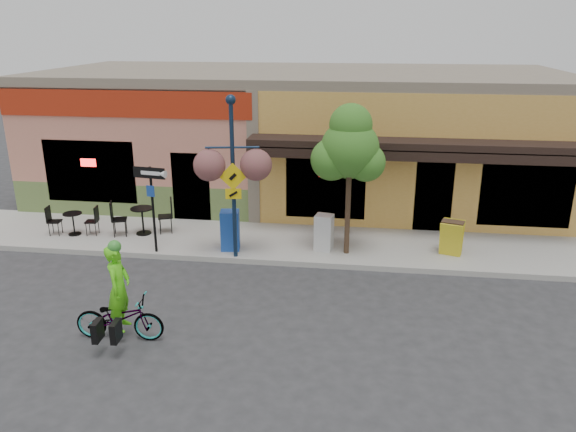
# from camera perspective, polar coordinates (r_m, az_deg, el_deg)

# --- Properties ---
(ground) EXTENTS (90.00, 90.00, 0.00)m
(ground) POSITION_cam_1_polar(r_m,az_deg,el_deg) (14.40, -2.07, -5.84)
(ground) COLOR #2D2D30
(ground) RESTS_ON ground
(sidewalk) EXTENTS (24.00, 3.00, 0.15)m
(sidewalk) POSITION_cam_1_polar(r_m,az_deg,el_deg) (16.19, -0.87, -2.68)
(sidewalk) COLOR #9E9B93
(sidewalk) RESTS_ON ground
(curb) EXTENTS (24.00, 0.12, 0.15)m
(curb) POSITION_cam_1_polar(r_m,az_deg,el_deg) (14.86, -1.71, -4.70)
(curb) COLOR #A8A59E
(curb) RESTS_ON ground
(building) EXTENTS (18.20, 8.20, 4.50)m
(building) POSITION_cam_1_polar(r_m,az_deg,el_deg) (20.86, 1.38, 8.43)
(building) COLOR tan
(building) RESTS_ON ground
(bicycle) EXTENTS (1.82, 0.72, 0.94)m
(bicycle) POSITION_cam_1_polar(r_m,az_deg,el_deg) (11.86, -16.74, -9.88)
(bicycle) COLOR maroon
(bicycle) RESTS_ON ground
(cyclist_rider) EXTENTS (0.46, 0.67, 1.77)m
(cyclist_rider) POSITION_cam_1_polar(r_m,az_deg,el_deg) (11.65, -16.70, -8.11)
(cyclist_rider) COLOR #56DC17
(cyclist_rider) RESTS_ON ground
(lamp_post) EXTENTS (1.44, 0.77, 4.27)m
(lamp_post) POSITION_cam_1_polar(r_m,az_deg,el_deg) (14.41, -5.59, 3.77)
(lamp_post) COLOR #13253D
(lamp_post) RESTS_ON sidewalk
(one_way_sign) EXTENTS (0.93, 0.33, 2.37)m
(one_way_sign) POSITION_cam_1_polar(r_m,az_deg,el_deg) (15.36, -13.53, 0.59)
(one_way_sign) COLOR black
(one_way_sign) RESTS_ON sidewalk
(cafe_set_left) EXTENTS (1.53, 0.91, 0.87)m
(cafe_set_left) POSITION_cam_1_polar(r_m,az_deg,el_deg) (17.58, -20.99, -0.44)
(cafe_set_left) COLOR black
(cafe_set_left) RESTS_ON sidewalk
(cafe_set_right) EXTENTS (1.94, 1.41, 1.05)m
(cafe_set_right) POSITION_cam_1_polar(r_m,az_deg,el_deg) (16.99, -14.57, -0.10)
(cafe_set_right) COLOR black
(cafe_set_right) RESTS_ON sidewalk
(newspaper_box_blue) EXTENTS (0.56, 0.51, 1.10)m
(newspaper_box_blue) POSITION_cam_1_polar(r_m,az_deg,el_deg) (15.38, -5.90, -1.45)
(newspaper_box_blue) COLOR #1C47A8
(newspaper_box_blue) RESTS_ON sidewalk
(newspaper_box_grey) EXTENTS (0.53, 0.50, 1.00)m
(newspaper_box_grey) POSITION_cam_1_polar(r_m,az_deg,el_deg) (15.33, 3.67, -1.68)
(newspaper_box_grey) COLOR silver
(newspaper_box_grey) RESTS_ON sidewalk
(street_tree) EXTENTS (1.98, 1.98, 4.07)m
(street_tree) POSITION_cam_1_polar(r_m,az_deg,el_deg) (14.69, 6.20, 3.63)
(street_tree) COLOR #3D7A26
(street_tree) RESTS_ON sidewalk
(sandwich_board) EXTENTS (0.67, 0.57, 0.95)m
(sandwich_board) POSITION_cam_1_polar(r_m,az_deg,el_deg) (15.44, 16.17, -2.36)
(sandwich_board) COLOR gold
(sandwich_board) RESTS_ON sidewalk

